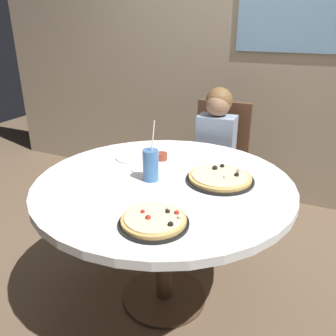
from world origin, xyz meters
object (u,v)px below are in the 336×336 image
(pizza_cheese, at_px, (154,221))
(plate_small, at_px, (131,158))
(dining_table, at_px, (164,196))
(chair_wooden, at_px, (219,159))
(soda_cup, at_px, (151,165))
(sauce_bowl, at_px, (161,156))
(diner_child, at_px, (212,174))
(pizza_veggie, at_px, (220,178))

(pizza_cheese, xyz_separation_m, plate_small, (-0.45, 0.58, -0.01))
(dining_table, distance_m, chair_wooden, 0.96)
(pizza_cheese, height_order, soda_cup, soda_cup)
(dining_table, relative_size, chair_wooden, 1.37)
(pizza_cheese, bearing_deg, soda_cup, 119.77)
(sauce_bowl, bearing_deg, soda_cup, -74.17)
(diner_child, distance_m, sauce_bowl, 0.60)
(diner_child, height_order, sauce_bowl, diner_child)
(dining_table, xyz_separation_m, diner_child, (0.00, 0.76, -0.18))
(pizza_veggie, height_order, sauce_bowl, pizza_veggie)
(soda_cup, relative_size, sauce_bowl, 4.39)
(chair_wooden, distance_m, pizza_veggie, 0.90)
(chair_wooden, distance_m, plate_small, 0.84)
(chair_wooden, bearing_deg, diner_child, -86.88)
(dining_table, height_order, diner_child, diner_child)
(chair_wooden, xyz_separation_m, soda_cup, (-0.06, -0.97, 0.30))
(diner_child, xyz_separation_m, plate_small, (-0.31, -0.57, 0.27))
(pizza_veggie, relative_size, sauce_bowl, 4.88)
(dining_table, distance_m, soda_cup, 0.18)
(chair_wooden, bearing_deg, soda_cup, -93.35)
(chair_wooden, distance_m, diner_child, 0.19)
(sauce_bowl, distance_m, plate_small, 0.18)
(pizza_veggie, height_order, soda_cup, soda_cup)
(pizza_cheese, distance_m, sauce_bowl, 0.70)
(sauce_bowl, height_order, plate_small, sauce_bowl)
(pizza_cheese, height_order, sauce_bowl, pizza_cheese)
(diner_child, bearing_deg, sauce_bowl, -105.80)
(diner_child, relative_size, sauce_bowl, 15.46)
(soda_cup, bearing_deg, pizza_cheese, -60.23)
(pizza_veggie, distance_m, sauce_bowl, 0.42)
(diner_child, height_order, pizza_veggie, diner_child)
(chair_wooden, height_order, plate_small, chair_wooden)
(soda_cup, bearing_deg, chair_wooden, 86.65)
(soda_cup, distance_m, sauce_bowl, 0.29)
(dining_table, relative_size, sauce_bowl, 18.55)
(dining_table, height_order, sauce_bowl, sauce_bowl)
(dining_table, xyz_separation_m, chair_wooden, (-0.01, 0.95, -0.13))
(chair_wooden, bearing_deg, pizza_veggie, -72.41)
(dining_table, height_order, chair_wooden, chair_wooden)
(chair_wooden, xyz_separation_m, sauce_bowl, (-0.13, -0.69, 0.24))
(pizza_cheese, bearing_deg, chair_wooden, 96.53)
(dining_table, xyz_separation_m, pizza_cheese, (0.15, -0.39, 0.11))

